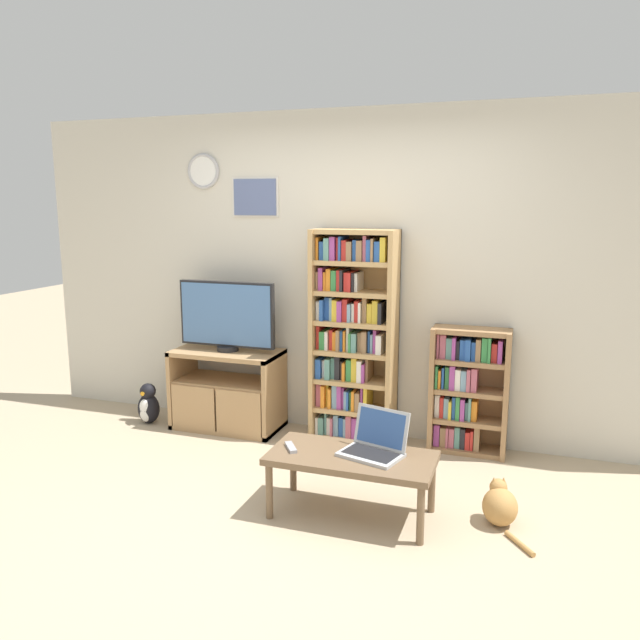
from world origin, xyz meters
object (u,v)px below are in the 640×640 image
remote_near_laptop (291,447)px  penguin_figurine (148,405)px  bookshelf_short (466,389)px  cat (500,505)px  tv_stand (227,389)px  bookshelf_tall (351,335)px  laptop (375,443)px  coffee_table (352,462)px  television (227,316)px

remote_near_laptop → penguin_figurine: bearing=-64.8°
bookshelf_short → cat: 1.18m
tv_stand → penguin_figurine: size_ratio=2.54×
tv_stand → bookshelf_tall: (1.05, 0.12, 0.51)m
laptop → cat: bearing=25.2°
cat → coffee_table: bearing=176.6°
bookshelf_tall → coffee_table: (0.36, -1.22, -0.50)m
coffee_table → television: bearing=141.2°
television → bookshelf_short: bearing=3.7°
coffee_table → bookshelf_tall: bearing=106.4°
coffee_table → penguin_figurine: (-2.10, 0.98, -0.18)m
bookshelf_short → remote_near_laptop: bearing=-125.7°
coffee_table → remote_near_laptop: remote_near_laptop is taller
tv_stand → coffee_table: size_ratio=0.90×
cat → penguin_figurine: (-2.97, 0.80, 0.04)m
television → laptop: 1.93m
television → cat: (2.26, -0.94, -0.85)m
television → bookshelf_tall: bearing=5.5°
laptop → penguin_figurine: 2.43m
television → bookshelf_short: (1.94, 0.13, -0.47)m
coffee_table → penguin_figurine: coffee_table is taller
cat → bookshelf_short: bearing=91.5°
remote_near_laptop → coffee_table: bearing=150.5°
cat → remote_near_laptop: bearing=174.5°
coffee_table → remote_near_laptop: size_ratio=6.36×
bookshelf_tall → cat: bearing=-40.4°
tv_stand → bookshelf_short: (1.95, 0.14, 0.16)m
television → bookshelf_tall: 1.05m
remote_near_laptop → penguin_figurine: size_ratio=0.44×
coffee_table → tv_stand: bearing=141.9°
television → remote_near_laptop: bearing=-48.7°
bookshelf_tall → tv_stand: bearing=-173.7°
bookshelf_short → coffee_table: 1.37m
television → bookshelf_tall: bookshelf_tall is taller
bookshelf_short → cat: size_ratio=2.10×
remote_near_laptop → penguin_figurine: remote_near_laptop is taller
cat → tv_stand: bearing=142.5°
bookshelf_short → remote_near_laptop: 1.58m
tv_stand → laptop: 1.86m
cat → television: bearing=142.1°
laptop → bookshelf_tall: bearing=128.9°
bookshelf_tall → laptop: 1.32m
bookshelf_short → coffee_table: (-0.54, -1.25, -0.15)m
coffee_table → remote_near_laptop: 0.39m
laptop → remote_near_laptop: (-0.51, -0.10, -0.05)m
bookshelf_short → penguin_figurine: bearing=-174.2°
bookshelf_tall → remote_near_laptop: 1.33m
remote_near_laptop → bookshelf_short: bearing=-160.1°
remote_near_laptop → bookshelf_tall: bearing=-125.4°
remote_near_laptop → penguin_figurine: 2.01m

